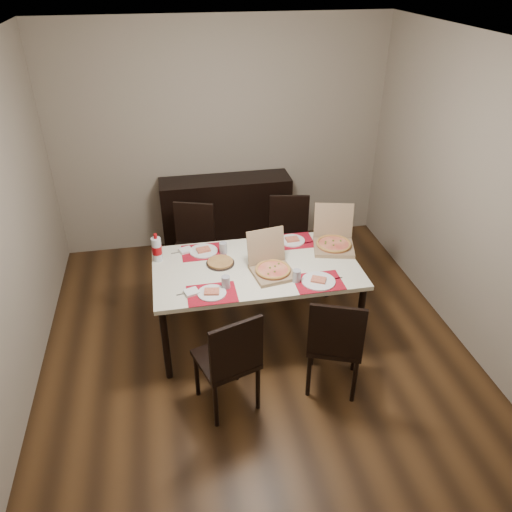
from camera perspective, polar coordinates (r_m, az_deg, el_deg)
name	(u,v)px	position (r m, az deg, el deg)	size (l,w,h in m)	color
ground	(254,342)	(4.74, -0.21, -9.81)	(3.80, 4.00, 0.02)	#462C15
room_walls	(244,147)	(4.23, -1.38, 12.34)	(3.84, 4.02, 2.62)	gray
sideboard	(226,214)	(5.96, -3.42, 4.77)	(1.50, 0.40, 0.90)	black
dining_table	(256,272)	(4.43, 0.00, -1.84)	(1.80, 1.00, 0.75)	beige
chair_near_left	(230,359)	(3.81, -2.99, -11.68)	(0.53, 0.53, 0.93)	black
chair_near_right	(335,341)	(4.01, 9.02, -9.56)	(0.54, 0.54, 0.93)	black
chair_far_left	(193,244)	(5.24, -7.21, 1.33)	(0.53, 0.53, 0.93)	black
chair_far_right	(289,236)	(5.37, 3.81, 2.31)	(0.49, 0.49, 0.93)	black
setting_near_left	(213,290)	(4.06, -4.91, -3.91)	(0.48, 0.30, 0.11)	#A90B1E
setting_near_right	(313,280)	(4.20, 6.55, -2.73)	(0.43, 0.30, 0.11)	#A90B1E
setting_far_left	(206,250)	(4.61, -5.70, 0.66)	(0.51, 0.30, 0.11)	#A90B1E
setting_far_right	(288,241)	(4.75, 3.66, 1.77)	(0.51, 0.30, 0.11)	#A90B1E
napkin_loose	(256,264)	(4.40, 0.05, -0.93)	(0.12, 0.11, 0.02)	white
pizza_box_center	(272,267)	(4.28, 1.78, -1.26)	(0.39, 0.43, 0.34)	#8C7051
pizza_box_right	(334,241)	(4.71, 8.85, 1.66)	(0.45, 0.48, 0.37)	#8C7051
faina_plate	(220,263)	(4.42, -4.10, -0.75)	(0.25, 0.25, 0.03)	black
dip_bowl	(266,253)	(4.55, 1.10, 0.36)	(0.14, 0.14, 0.03)	white
soda_bottle	(157,249)	(4.51, -11.26, 0.77)	(0.09, 0.09, 0.27)	silver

